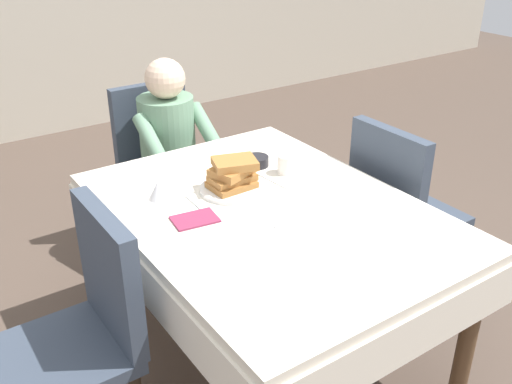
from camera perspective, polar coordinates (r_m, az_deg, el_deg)
name	(u,v)px	position (r m, az deg, el deg)	size (l,w,h in m)	color
ground_plane	(267,351)	(2.72, 1.08, -15.44)	(14.00, 14.00, 0.00)	brown
dining_table_main	(268,228)	(2.33, 1.21, -3.53)	(1.12, 1.52, 0.74)	silver
chair_diner	(160,157)	(3.34, -9.46, 3.48)	(0.44, 0.45, 0.93)	#384251
diner_person	(171,142)	(3.15, -8.40, 4.88)	(0.40, 0.43, 1.12)	gray
chair_right_side	(398,203)	(2.86, 13.86, -1.11)	(0.45, 0.44, 0.93)	#384251
chair_left_side	(87,321)	(2.13, -16.36, -12.17)	(0.45, 0.44, 0.93)	#384251
plate_breakfast	(233,189)	(2.43, -2.29, 0.31)	(0.28, 0.28, 0.02)	white
breakfast_stack	(233,173)	(2.40, -2.29, 1.86)	(0.22, 0.19, 0.12)	#A36B33
cup_coffee	(286,164)	(2.57, 3.02, 2.77)	(0.11, 0.08, 0.08)	white
bowl_butter	(257,161)	(2.65, 0.07, 3.07)	(0.11, 0.11, 0.04)	black
syrup_pitcher	(158,191)	(2.38, -9.68, 0.13)	(0.08, 0.08, 0.07)	silver
fork_left_of_plate	(196,204)	(2.33, -5.97, -1.17)	(0.18, 0.01, 0.01)	silver
knife_right_of_plate	(272,181)	(2.51, 1.62, 1.12)	(0.20, 0.01, 0.01)	silver
spoon_near_edge	(288,221)	(2.20, 3.20, -2.85)	(0.15, 0.01, 0.01)	silver
napkin_folded	(195,219)	(2.22, -6.06, -2.69)	(0.17, 0.12, 0.01)	#8C2D4C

